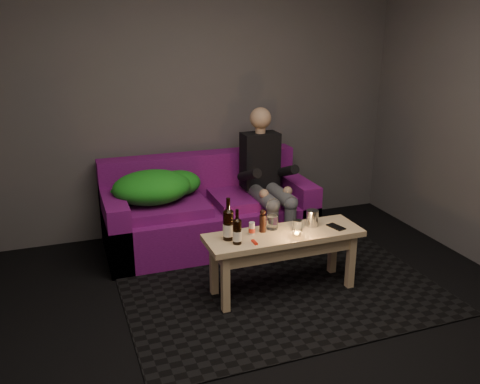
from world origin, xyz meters
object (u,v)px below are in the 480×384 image
Objects in this scene: person at (266,176)px; coffee_table at (284,243)px; beer_bottle_b at (237,231)px; steel_cup at (312,218)px; sofa at (207,214)px; beer_bottle_a at (228,224)px.

person is 1.05× the size of coffee_table.
steel_cup is at bearing 10.29° from beer_bottle_b.
beer_bottle_b is (-0.11, -1.12, 0.29)m from sofa.
steel_cup is at bearing 10.95° from coffee_table.
person reaches higher than steel_cup.
beer_bottle_a is at bearing 110.77° from beer_bottle_b.
person is 3.98× the size of beer_bottle_a.
beer_bottle_b is at bearing -122.37° from person.
coffee_table is at bearing -74.93° from sofa.
sofa reaches higher than beer_bottle_b.
beer_bottle_b is (0.03, -0.09, -0.02)m from beer_bottle_a.
beer_bottle_a is (-0.65, -0.88, -0.04)m from person.
beer_bottle_b is (-0.39, -0.07, 0.18)m from coffee_table.
person is at bearing 91.80° from steel_cup.
sofa reaches higher than coffee_table.
sofa is at bearing 105.07° from coffee_table.
sofa is at bearing 163.60° from person.
person is 1.10m from beer_bottle_a.
coffee_table is 3.81× the size of beer_bottle_a.
sofa is 1.09m from beer_bottle_a.
coffee_table is at bearing -3.07° from beer_bottle_a.
beer_bottle_b reaches higher than coffee_table.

